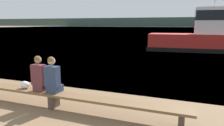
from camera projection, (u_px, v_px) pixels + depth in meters
water_surface at (192, 28)px, 117.55m from camera, size 240.00×240.00×0.00m
far_shoreline at (195, 22)px, 181.26m from camera, size 600.00×12.00×7.61m
bench_main at (54, 95)px, 5.96m from camera, size 7.32×0.46×0.42m
person_left at (39, 76)px, 6.04m from camera, size 0.38×0.38×0.99m
person_right at (53, 77)px, 5.88m from camera, size 0.38×0.38×0.99m
shopping_bag at (25, 85)px, 6.31m from camera, size 0.29×0.19×0.21m
tugboat_red at (212, 38)px, 17.91m from camera, size 10.24×3.49×5.65m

